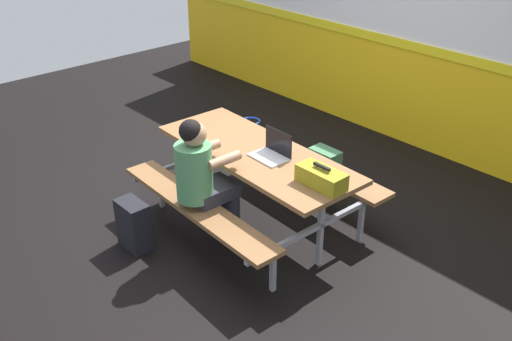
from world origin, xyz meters
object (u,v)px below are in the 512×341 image
at_px(toolbox_grey, 321,177).
at_px(backpack_dark, 134,225).
at_px(laptop_silver, 272,152).
at_px(tote_bag_bright, 251,140).
at_px(satchel_spare, 325,170).
at_px(picnic_table_main, 256,168).
at_px(student_nearer, 202,174).

bearing_deg(toolbox_grey, backpack_dark, -140.97).
bearing_deg(toolbox_grey, laptop_silver, 174.39).
bearing_deg(tote_bag_bright, satchel_spare, 2.45).
distance_m(picnic_table_main, laptop_silver, 0.27).
bearing_deg(tote_bag_bright, picnic_table_main, -39.96).
bearing_deg(backpack_dark, laptop_silver, 59.88).
xyz_separation_m(laptop_silver, backpack_dark, (-0.60, -1.04, -0.57)).
distance_m(student_nearer, backpack_dark, 0.77).
bearing_deg(laptop_silver, picnic_table_main, -169.61).
bearing_deg(laptop_silver, tote_bag_bright, 145.14).
bearing_deg(student_nearer, satchel_spare, 88.70).
bearing_deg(satchel_spare, backpack_dark, -102.42).
distance_m(backpack_dark, tote_bag_bright, 2.00).
height_order(picnic_table_main, laptop_silver, laptop_silver).
relative_size(picnic_table_main, backpack_dark, 4.53).
xyz_separation_m(tote_bag_bright, satchel_spare, (1.06, 0.05, 0.02)).
height_order(student_nearer, backpack_dark, student_nearer).
bearing_deg(toolbox_grey, student_nearer, -147.04).
bearing_deg(picnic_table_main, satchel_spare, 90.26).
distance_m(toolbox_grey, tote_bag_bright, 2.14).
bearing_deg(satchel_spare, tote_bag_bright, -177.55).
xyz_separation_m(student_nearer, laptop_silver, (0.21, 0.59, 0.08)).
xyz_separation_m(laptop_silver, satchel_spare, (-0.17, 0.90, -0.57)).
bearing_deg(toolbox_grey, picnic_table_main, 177.92).
xyz_separation_m(student_nearer, tote_bag_bright, (-1.02, 1.44, -0.51)).
relative_size(picnic_table_main, tote_bag_bright, 4.63).
height_order(laptop_silver, toolbox_grey, laptop_silver).
xyz_separation_m(laptop_silver, tote_bag_bright, (-1.23, 0.86, -0.59)).
bearing_deg(tote_bag_bright, laptop_silver, -34.86).
distance_m(student_nearer, tote_bag_bright, 1.84).
height_order(toolbox_grey, tote_bag_bright, toolbox_grey).
relative_size(toolbox_grey, satchel_spare, 0.91).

